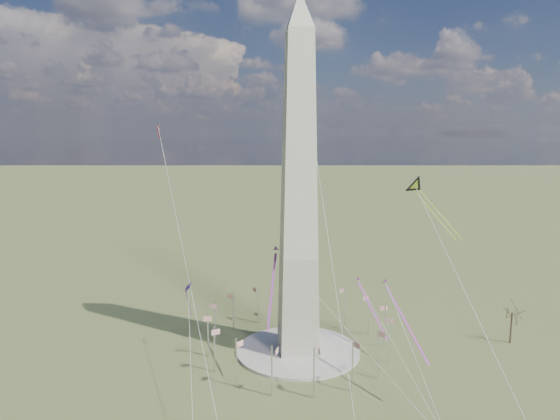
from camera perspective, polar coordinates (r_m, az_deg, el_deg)
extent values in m
plane|color=#5D6532|center=(152.11, 2.06, -15.90)|extent=(2000.00, 2000.00, 0.00)
cylinder|color=#B2AEA3|center=(151.95, 2.06, -15.76)|extent=(36.00, 36.00, 0.80)
pyramid|color=beige|center=(142.03, 2.29, 21.92)|extent=(9.90, 9.90, 10.00)
cylinder|color=silver|center=(155.25, 11.86, -12.95)|extent=(0.36, 0.36, 13.00)
cube|color=red|center=(154.55, 11.77, -10.95)|extent=(2.40, 0.08, 1.50)
cylinder|color=silver|center=(163.53, 10.08, -11.76)|extent=(0.36, 0.36, 13.00)
cube|color=red|center=(162.72, 9.84, -9.88)|extent=(2.25, 0.99, 1.50)
cylinder|color=silver|center=(169.76, 7.40, -10.92)|extent=(0.36, 0.36, 13.00)
cube|color=red|center=(168.69, 7.06, -9.14)|extent=(1.75, 1.75, 1.50)
cylinder|color=silver|center=(173.24, 4.20, -10.46)|extent=(0.36, 0.36, 13.00)
cube|color=red|center=(171.83, 3.79, -8.75)|extent=(0.99, 2.25, 1.50)
cylinder|color=silver|center=(173.62, 0.79, -10.39)|extent=(0.36, 0.36, 13.00)
cube|color=red|center=(171.80, 0.36, -8.74)|extent=(0.08, 2.40, 1.50)
cylinder|color=silver|center=(170.86, -2.49, -10.72)|extent=(0.36, 0.36, 13.00)
cube|color=red|center=(168.62, -2.91, -9.09)|extent=(0.99, 2.25, 1.50)
cylinder|color=silver|center=(165.24, -5.34, -11.44)|extent=(0.36, 0.36, 13.00)
cube|color=red|center=(162.61, -5.68, -9.80)|extent=(1.75, 1.75, 1.50)
cylinder|color=silver|center=(157.37, -7.38, -12.53)|extent=(0.36, 0.36, 13.00)
cube|color=red|center=(154.41, -7.61, -10.86)|extent=(2.25, 0.99, 1.50)
cylinder|color=silver|center=(148.19, -8.23, -13.93)|extent=(0.36, 0.36, 13.00)
cube|color=red|center=(145.03, -8.29, -12.19)|extent=(2.40, 0.08, 1.50)
cylinder|color=silver|center=(139.00, -7.51, -15.50)|extent=(0.36, 0.36, 13.00)
cube|color=red|center=(135.80, -7.35, -13.66)|extent=(2.25, 0.99, 1.50)
cylinder|color=silver|center=(131.33, -5.01, -16.97)|extent=(0.36, 0.36, 13.00)
cube|color=red|center=(128.30, -4.61, -15.00)|extent=(1.75, 1.75, 1.50)
cylinder|color=silver|center=(126.70, -0.93, -17.94)|extent=(0.36, 0.36, 13.00)
cube|color=red|center=(124.07, -0.34, -15.83)|extent=(0.99, 2.25, 1.50)
cylinder|color=silver|center=(126.18, 3.90, -18.08)|extent=(0.36, 0.36, 13.00)
cube|color=red|center=(124.11, 4.54, -15.85)|extent=(0.08, 2.40, 1.50)
cylinder|color=silver|center=(129.90, 8.26, -17.33)|extent=(0.36, 0.36, 13.00)
cube|color=red|center=(128.40, 8.79, -15.06)|extent=(0.99, 2.25, 1.50)
cylinder|color=silver|center=(136.97, 11.20, -15.98)|extent=(0.36, 0.36, 13.00)
cube|color=red|center=(135.93, 11.53, -13.75)|extent=(1.75, 1.75, 1.50)
cylinder|color=silver|center=(145.95, 12.35, -14.42)|extent=(0.36, 0.36, 13.00)
cube|color=red|center=(145.18, 12.46, -12.29)|extent=(2.25, 0.99, 1.50)
cylinder|color=#49352C|center=(171.13, 24.90, -12.10)|extent=(0.50, 0.50, 9.74)
cube|color=orange|center=(152.98, 17.80, -0.40)|extent=(6.87, 16.39, 12.25)
cube|color=orange|center=(151.39, 17.21, -0.46)|extent=(6.87, 16.39, 12.25)
cube|color=navy|center=(147.09, -10.46, -8.66)|extent=(1.89, 3.15, 2.65)
cube|color=#EA3E25|center=(148.44, -10.41, -10.27)|extent=(1.46, 3.23, 9.15)
cube|color=#EA3E25|center=(128.15, 14.21, -12.38)|extent=(4.48, 19.91, 12.64)
cube|color=#EA3E25|center=(134.89, -0.92, -8.99)|extent=(4.89, 22.28, 14.14)
cube|color=#EA3E25|center=(154.21, 10.47, -11.12)|extent=(4.30, 17.99, 11.44)
cube|color=red|center=(171.24, -13.78, 9.27)|extent=(1.26, 2.04, 1.70)
cube|color=red|center=(171.22, -13.75, 8.65)|extent=(0.81, 1.44, 3.89)
cube|color=silver|center=(183.97, 3.27, 12.15)|extent=(1.38, 1.43, 1.48)
cube|color=silver|center=(183.88, 3.26, 11.64)|extent=(0.35, 1.29, 3.39)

